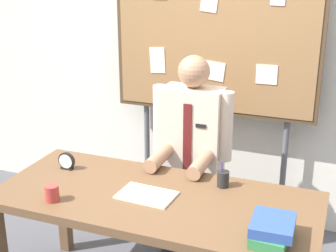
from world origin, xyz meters
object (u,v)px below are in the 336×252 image
(desk, at_px, (155,209))
(person, at_px, (192,166))
(open_notebook, at_px, (147,195))
(desk_clock, at_px, (67,162))
(bulletin_board, at_px, (215,35))
(book_stack, at_px, (272,229))
(coffee_mug, at_px, (52,193))
(pen_holder, at_px, (223,179))

(desk, height_order, person, person)
(open_notebook, xyz_separation_m, desk_clock, (-0.62, 0.15, 0.04))
(bulletin_board, xyz_separation_m, desk_clock, (-0.66, -0.98, -0.69))
(desk, relative_size, book_stack, 6.78)
(desk_clock, bearing_deg, open_notebook, -13.99)
(desk, bearing_deg, coffee_mug, -153.09)
(desk, relative_size, bulletin_board, 0.86)
(person, bearing_deg, coffee_mug, -119.20)
(open_notebook, relative_size, desk_clock, 2.83)
(bulletin_board, relative_size, pen_holder, 13.27)
(desk, bearing_deg, bulletin_board, 90.00)
(bulletin_board, bearing_deg, book_stack, -62.76)
(coffee_mug, bearing_deg, bulletin_board, 69.87)
(person, relative_size, desk_clock, 12.89)
(desk, xyz_separation_m, open_notebook, (-0.04, -0.02, 0.09))
(open_notebook, bearing_deg, desk_clock, 166.01)
(desk_clock, relative_size, coffee_mug, 1.22)
(coffee_mug, distance_m, pen_holder, 0.97)
(desk_clock, bearing_deg, desk, -11.43)
(person, xyz_separation_m, pen_holder, (0.32, -0.39, 0.14))
(open_notebook, bearing_deg, desk, 24.26)
(bulletin_board, height_order, open_notebook, bulletin_board)
(desk, xyz_separation_m, book_stack, (0.68, -0.21, 0.14))
(coffee_mug, bearing_deg, pen_holder, 31.59)
(book_stack, bearing_deg, person, 128.68)
(person, height_order, pen_holder, person)
(open_notebook, xyz_separation_m, pen_holder, (0.37, 0.27, 0.04))
(book_stack, relative_size, open_notebook, 0.85)
(desk, height_order, pen_holder, pen_holder)
(desk, xyz_separation_m, person, (0.00, 0.64, -0.00))
(open_notebook, relative_size, pen_holder, 1.96)
(book_stack, distance_m, coffee_mug, 1.19)
(book_stack, height_order, pen_holder, pen_holder)
(person, bearing_deg, bulletin_board, 90.00)
(person, bearing_deg, open_notebook, -93.82)
(bulletin_board, height_order, pen_holder, bulletin_board)
(desk_clock, bearing_deg, bulletin_board, 56.16)
(desk, relative_size, person, 1.27)
(person, height_order, book_stack, person)
(bulletin_board, bearing_deg, pen_holder, -69.65)
(desk_clock, height_order, coffee_mug, desk_clock)
(desk, xyz_separation_m, desk_clock, (-0.66, 0.13, 0.14))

